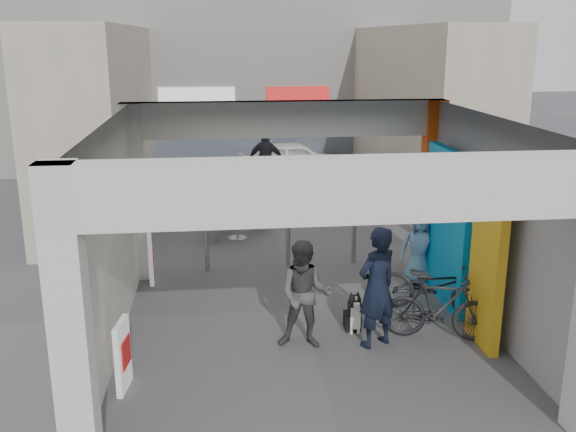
{
  "coord_description": "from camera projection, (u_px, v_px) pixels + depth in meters",
  "views": [
    {
      "loc": [
        -1.4,
        -10.48,
        4.69
      ],
      "look_at": [
        -0.09,
        1.0,
        1.47
      ],
      "focal_mm": 40.0,
      "sensor_mm": 36.0,
      "label": 1
    }
  ],
  "objects": [
    {
      "name": "ground",
      "position": [
        300.0,
        310.0,
        11.45
      ],
      "size": [
        90.0,
        90.0,
        0.0
      ],
      "primitive_type": "plane",
      "color": "#505055",
      "rests_on": "ground"
    },
    {
      "name": "arcade_canopy",
      "position": [
        341.0,
        195.0,
        10.1
      ],
      "size": [
        6.4,
        6.45,
        6.4
      ],
      "color": "beige",
      "rests_on": "ground"
    },
    {
      "name": "far_building",
      "position": [
        251.0,
        57.0,
        23.77
      ],
      "size": [
        18.0,
        4.08,
        8.0
      ],
      "color": "silver",
      "rests_on": "ground"
    },
    {
      "name": "plaza_bldg_left",
      "position": [
        101.0,
        121.0,
        17.46
      ],
      "size": [
        2.0,
        9.0,
        5.0
      ],
      "primitive_type": "cube",
      "color": "#B4AA95",
      "rests_on": "ground"
    },
    {
      "name": "plaza_bldg_right",
      "position": [
        421.0,
        116.0,
        18.44
      ],
      "size": [
        2.0,
        9.0,
        5.0
      ],
      "primitive_type": "cube",
      "color": "#B4AA95",
      "rests_on": "ground"
    },
    {
      "name": "bollard_left",
      "position": [
        207.0,
        250.0,
        13.26
      ],
      "size": [
        0.09,
        0.09,
        0.91
      ],
      "primitive_type": "cylinder",
      "color": "gray",
      "rests_on": "ground"
    },
    {
      "name": "bollard_center",
      "position": [
        288.0,
        246.0,
        13.52
      ],
      "size": [
        0.09,
        0.09,
        0.89
      ],
      "primitive_type": "cylinder",
      "color": "gray",
      "rests_on": "ground"
    },
    {
      "name": "bollard_right",
      "position": [
        354.0,
        241.0,
        13.73
      ],
      "size": [
        0.09,
        0.09,
        0.95
      ],
      "primitive_type": "cylinder",
      "color": "gray",
      "rests_on": "ground"
    },
    {
      "name": "advert_board_near",
      "position": [
        123.0,
        355.0,
        8.75
      ],
      "size": [
        0.16,
        0.56,
        1.0
      ],
      "rotation": [
        0.0,
        0.0,
        -0.14
      ],
      "color": "silver",
      "rests_on": "ground"
    },
    {
      "name": "advert_board_far",
      "position": [
        151.0,
        258.0,
        12.63
      ],
      "size": [
        0.16,
        0.56,
        1.0
      ],
      "rotation": [
        0.0,
        0.0,
        0.13
      ],
      "color": "silver",
      "rests_on": "ground"
    },
    {
      "name": "cafe_set",
      "position": [
        232.0,
        222.0,
        15.7
      ],
      "size": [
        1.5,
        1.21,
        0.91
      ],
      "rotation": [
        0.0,
        0.0,
        -0.35
      ],
      "color": "#96959A",
      "rests_on": "ground"
    },
    {
      "name": "produce_stand",
      "position": [
        184.0,
        209.0,
        16.98
      ],
      "size": [
        1.12,
        0.61,
        0.74
      ],
      "rotation": [
        0.0,
        0.0,
        0.3
      ],
      "color": "black",
      "rests_on": "ground"
    },
    {
      "name": "crate_stack",
      "position": [
        295.0,
        195.0,
        18.57
      ],
      "size": [
        0.47,
        0.37,
        0.56
      ],
      "rotation": [
        0.0,
        0.0,
        -0.05
      ],
      "color": "#1C601B",
      "rests_on": "ground"
    },
    {
      "name": "border_collie",
      "position": [
        354.0,
        315.0,
        10.57
      ],
      "size": [
        0.26,
        0.51,
        0.7
      ],
      "rotation": [
        0.0,
        0.0,
        -0.06
      ],
      "color": "black",
      "rests_on": "ground"
    },
    {
      "name": "man_with_dog",
      "position": [
        377.0,
        287.0,
        9.89
      ],
      "size": [
        0.84,
        0.74,
        1.95
      ],
      "primitive_type": "imported",
      "rotation": [
        0.0,
        0.0,
        3.62
      ],
      "color": "black",
      "rests_on": "ground"
    },
    {
      "name": "man_back_turned",
      "position": [
        305.0,
        295.0,
        9.88
      ],
      "size": [
        0.96,
        0.82,
        1.73
      ],
      "primitive_type": "imported",
      "rotation": [
        0.0,
        0.0,
        -0.22
      ],
      "color": "#414143",
      "rests_on": "ground"
    },
    {
      "name": "man_elderly",
      "position": [
        419.0,
        248.0,
        12.46
      ],
      "size": [
        0.82,
        0.64,
        1.48
      ],
      "primitive_type": "imported",
      "rotation": [
        0.0,
        0.0,
        -0.25
      ],
      "color": "#5B8BB0",
      "rests_on": "ground"
    },
    {
      "name": "man_crates",
      "position": [
        266.0,
        161.0,
        19.91
      ],
      "size": [
        1.24,
        0.76,
        1.97
      ],
      "primitive_type": "imported",
      "rotation": [
        0.0,
        0.0,
        2.89
      ],
      "color": "black",
      "rests_on": "ground"
    },
    {
      "name": "bicycle_front",
      "position": [
        433.0,
        285.0,
        11.19
      ],
      "size": [
        2.05,
        1.57,
        1.03
      ],
      "primitive_type": "imported",
      "rotation": [
        0.0,
        0.0,
        1.05
      ],
      "color": "black",
      "rests_on": "ground"
    },
    {
      "name": "bicycle_rear",
      "position": [
        440.0,
        307.0,
        10.21
      ],
      "size": [
        1.87,
        0.99,
        1.08
      ],
      "primitive_type": "imported",
      "rotation": [
        0.0,
        0.0,
        1.29
      ],
      "color": "black",
      "rests_on": "ground"
    },
    {
      "name": "white_van",
      "position": [
        294.0,
        161.0,
        21.67
      ],
      "size": [
        4.13,
        2.09,
        1.35
      ],
      "primitive_type": "imported",
      "rotation": [
        0.0,
        0.0,
        1.7
      ],
      "color": "white",
      "rests_on": "ground"
    }
  ]
}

